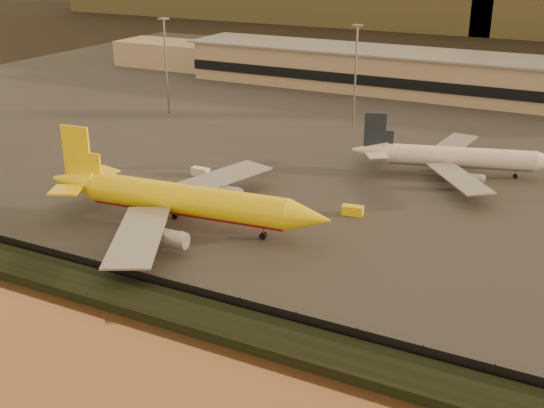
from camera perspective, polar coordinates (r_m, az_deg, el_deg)
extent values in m
plane|color=black|center=(104.11, -3.90, -4.63)|extent=(900.00, 900.00, 0.00)
cube|color=black|center=(91.43, -9.44, -8.38)|extent=(320.00, 7.00, 1.40)
cube|color=#2D2D2D|center=(186.99, 11.33, 7.04)|extent=(320.00, 220.00, 0.20)
cube|color=black|center=(93.93, -8.02, -7.01)|extent=(300.00, 0.05, 2.20)
cube|color=tan|center=(214.04, 13.79, 10.35)|extent=(160.00, 22.00, 12.00)
cube|color=black|center=(203.56, 12.97, 9.57)|extent=(160.00, 0.60, 3.00)
cube|color=gray|center=(212.96, 13.95, 12.00)|extent=(164.00, 24.00, 0.60)
cube|color=tan|center=(256.72, -7.42, 12.24)|extent=(50.00, 18.00, 9.00)
cylinder|color=slate|center=(187.97, -8.84, 11.22)|extent=(0.50, 0.50, 25.00)
cube|color=slate|center=(186.14, -9.07, 15.06)|extent=(2.20, 2.20, 0.40)
cylinder|color=slate|center=(173.30, 6.98, 10.43)|extent=(0.50, 0.50, 25.00)
cube|color=slate|center=(171.31, 7.17, 14.60)|extent=(2.20, 2.20, 0.40)
cylinder|color=yellow|center=(113.58, -7.11, 0.36)|extent=(35.85, 8.86, 5.13)
cylinder|color=#B70A10|center=(113.90, -7.09, -0.06)|extent=(34.75, 7.63, 4.00)
cone|color=yellow|center=(105.76, 3.10, -1.15)|extent=(7.41, 5.83, 5.13)
cone|color=yellow|center=(125.00, -16.15, 1.85)|extent=(9.37, 6.04, 5.13)
cube|color=yellow|center=(122.70, -16.05, 4.27)|extent=(5.44, 0.98, 8.98)
cube|color=yellow|center=(127.63, -14.10, 2.65)|extent=(5.83, 5.79, 0.31)
cube|color=yellow|center=(119.93, -16.85, 1.13)|extent=(6.49, 6.46, 0.31)
cube|color=gray|center=(125.69, -4.58, 2.15)|extent=(12.73, 23.24, 0.31)
cylinder|color=gray|center=(122.35, -4.19, 0.90)|extent=(6.18, 3.43, 2.82)
cube|color=gray|center=(103.57, -11.10, -2.60)|extent=(16.54, 22.83, 0.31)
cylinder|color=gray|center=(105.52, -8.96, -2.82)|extent=(6.18, 3.43, 2.82)
cylinder|color=black|center=(109.87, -0.74, -2.66)|extent=(1.22, 1.01, 1.13)
cylinder|color=slate|center=(109.62, -0.74, -2.38)|extent=(0.20, 0.20, 2.31)
cylinder|color=black|center=(115.06, -9.18, -1.79)|extent=(1.22, 1.01, 1.13)
cylinder|color=slate|center=(114.83, -9.19, -1.52)|extent=(0.20, 0.20, 2.31)
cylinder|color=black|center=(118.73, -8.07, -0.97)|extent=(1.22, 1.01, 1.13)
cylinder|color=slate|center=(118.50, -8.09, -0.70)|extent=(0.20, 0.20, 2.31)
cylinder|color=white|center=(143.18, 15.47, 3.82)|extent=(29.00, 12.07, 4.03)
cylinder|color=gray|center=(143.39, 15.45, 3.55)|extent=(27.98, 10.99, 3.15)
cone|color=white|center=(142.64, 8.20, 4.45)|extent=(8.10, 5.92, 4.03)
cube|color=#1B2330|center=(141.38, 8.63, 6.15)|extent=(4.35, 1.56, 7.06)
cube|color=white|center=(146.36, 8.93, 4.98)|extent=(4.14, 3.94, 0.24)
cube|color=white|center=(138.64, 8.78, 4.05)|extent=(5.49, 5.44, 0.24)
cube|color=gray|center=(153.91, 14.89, 4.83)|extent=(7.39, 18.62, 0.24)
cylinder|color=gray|center=(151.79, 15.67, 4.08)|extent=(5.27, 3.50, 2.22)
cube|color=gray|center=(132.82, 15.40, 2.12)|extent=(15.70, 17.73, 0.24)
cylinder|color=gray|center=(135.93, 16.12, 1.99)|extent=(5.27, 3.50, 2.22)
cylinder|color=black|center=(145.61, 19.69, 2.21)|extent=(1.05, 0.93, 0.89)
cylinder|color=slate|center=(145.46, 19.71, 2.38)|extent=(0.21, 0.21, 1.82)
cylinder|color=black|center=(142.26, 14.17, 2.39)|extent=(1.05, 0.93, 0.89)
cylinder|color=slate|center=(142.12, 14.19, 2.57)|extent=(0.21, 0.21, 1.82)
cylinder|color=black|center=(145.70, 14.12, 2.85)|extent=(1.05, 0.93, 0.89)
cylinder|color=slate|center=(145.56, 14.13, 3.03)|extent=(0.21, 0.21, 1.82)
cube|color=yellow|center=(119.89, 6.75, -0.53)|extent=(3.91, 2.22, 1.67)
cube|color=white|center=(139.30, -6.01, 2.71)|extent=(3.74, 1.79, 1.66)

